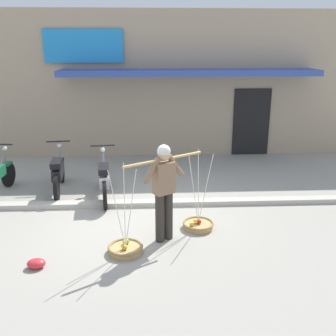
% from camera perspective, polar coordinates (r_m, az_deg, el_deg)
% --- Properties ---
extents(ground_plane, '(90.00, 90.00, 0.00)m').
position_cam_1_polar(ground_plane, '(7.56, -4.82, -7.61)').
color(ground_plane, '#9E998C').
extents(sidewalk_curb, '(20.00, 0.24, 0.10)m').
position_cam_1_polar(sidewalk_curb, '(8.18, -4.69, -5.21)').
color(sidewalk_curb, '#BAB4A5').
rests_on(sidewalk_curb, ground).
extents(fruit_vendor, '(1.31, 0.85, 1.70)m').
position_cam_1_polar(fruit_vendor, '(6.42, -0.60, -2.77)').
color(fruit_vendor, '#2D2823').
rests_on(fruit_vendor, ground).
extents(fruit_basket_left_side, '(0.58, 0.58, 1.45)m').
position_cam_1_polar(fruit_basket_left_side, '(6.44, -6.28, -11.64)').
color(fruit_basket_left_side, tan).
rests_on(fruit_basket_left_side, ground).
extents(fruit_basket_right_side, '(0.58, 0.58, 1.45)m').
position_cam_1_polar(fruit_basket_right_side, '(7.20, 4.46, -8.26)').
color(fruit_basket_right_side, tan).
rests_on(fruit_basket_right_side, ground).
extents(motorcycle_second_in_row, '(0.54, 1.82, 1.09)m').
position_cam_1_polar(motorcycle_second_in_row, '(9.14, -15.84, -0.66)').
color(motorcycle_second_in_row, black).
rests_on(motorcycle_second_in_row, ground).
extents(motorcycle_third_in_row, '(0.54, 1.82, 1.09)m').
position_cam_1_polar(motorcycle_third_in_row, '(8.53, -9.40, -1.52)').
color(motorcycle_third_in_row, black).
rests_on(motorcycle_third_in_row, ground).
extents(storefront_building, '(13.00, 6.00, 4.20)m').
position_cam_1_polar(storefront_building, '(14.00, 1.86, 13.05)').
color(storefront_building, tan).
rests_on(storefront_building, ground).
extents(plastic_litter_bag, '(0.28, 0.22, 0.14)m').
position_cam_1_polar(plastic_litter_bag, '(6.34, -18.85, -13.17)').
color(plastic_litter_bag, red).
rests_on(plastic_litter_bag, ground).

